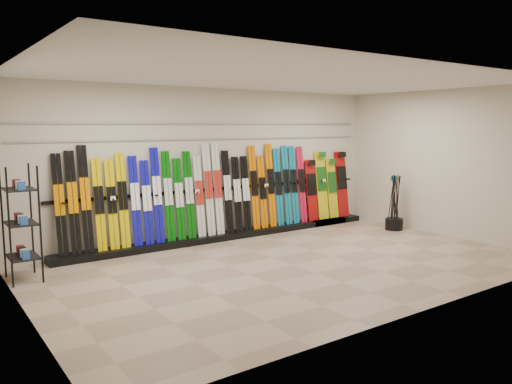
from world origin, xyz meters
TOP-DOWN VIEW (x-y plane):
  - floor at (0.00, 0.00)m, footprint 8.00×8.00m
  - back_wall at (0.00, 2.50)m, footprint 8.00×0.00m
  - left_wall at (-4.00, 0.00)m, footprint 0.00×5.00m
  - right_wall at (4.00, 0.00)m, footprint 0.00×5.00m
  - ceiling at (0.00, 0.00)m, footprint 8.00×8.00m
  - ski_rack_base at (0.22, 2.28)m, footprint 8.00×0.40m
  - skis at (-0.45, 2.34)m, footprint 5.37×0.25m
  - snowboards at (2.96, 2.35)m, footprint 1.26×0.24m
  - accessory_rack at (-3.75, 1.68)m, footprint 0.40×0.60m
  - pole_bin at (3.60, 0.92)m, footprint 0.38×0.38m
  - ski_poles at (3.59, 0.91)m, footprint 0.37×0.31m
  - slatwall_rail_0 at (0.00, 2.48)m, footprint 7.60×0.02m
  - slatwall_rail_1 at (0.00, 2.48)m, footprint 7.60×0.02m

SIDE VIEW (x-z plane):
  - floor at x=0.00m, z-range 0.00..0.00m
  - ski_rack_base at x=0.22m, z-range 0.00..0.12m
  - pole_bin at x=3.60m, z-range 0.00..0.25m
  - ski_poles at x=3.59m, z-range 0.02..1.20m
  - accessory_rack at x=-3.75m, z-range 0.00..1.70m
  - snowboards at x=2.96m, z-range 0.08..1.63m
  - skis at x=-0.45m, z-range 0.04..1.86m
  - back_wall at x=0.00m, z-range -2.50..5.50m
  - left_wall at x=-4.00m, z-range -1.00..4.00m
  - right_wall at x=4.00m, z-range -1.00..4.00m
  - slatwall_rail_0 at x=0.00m, z-range 1.98..2.02m
  - slatwall_rail_1 at x=0.00m, z-range 2.28..2.31m
  - ceiling at x=0.00m, z-range 3.00..3.00m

